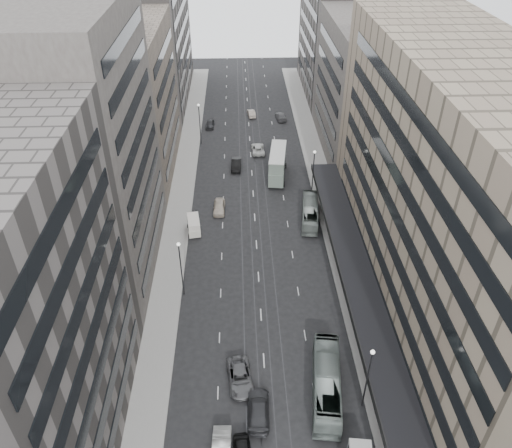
{
  "coord_description": "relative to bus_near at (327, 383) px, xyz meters",
  "views": [
    {
      "loc": [
        -2.27,
        -35.16,
        44.47
      ],
      "look_at": [
        -0.17,
        19.25,
        5.64
      ],
      "focal_mm": 35.0,
      "sensor_mm": 36.0,
      "label": 1
    }
  ],
  "objects": [
    {
      "name": "ground",
      "position": [
        -6.19,
        3.37,
        -1.59
      ],
      "size": [
        220.0,
        220.0,
        0.0
      ],
      "primitive_type": "plane",
      "color": "black",
      "rests_on": "ground"
    },
    {
      "name": "sidewalk_right",
      "position": [
        5.81,
        40.87,
        -1.52
      ],
      "size": [
        4.0,
        125.0,
        0.15
      ],
      "primitive_type": "cube",
      "color": "gray",
      "rests_on": "ground"
    },
    {
      "name": "sidewalk_left",
      "position": [
        -18.19,
        40.87,
        -1.52
      ],
      "size": [
        4.0,
        125.0,
        0.15
      ],
      "primitive_type": "cube",
      "color": "gray",
      "rests_on": "ground"
    },
    {
      "name": "department_store",
      "position": [
        15.26,
        11.37,
        13.35
      ],
      "size": [
        19.2,
        60.0,
        30.0
      ],
      "color": "gray",
      "rests_on": "ground"
    },
    {
      "name": "building_right_mid",
      "position": [
        15.31,
        55.37,
        10.41
      ],
      "size": [
        15.0,
        28.0,
        24.0
      ],
      "primitive_type": "cube",
      "color": "#49443F",
      "rests_on": "ground"
    },
    {
      "name": "building_right_far",
      "position": [
        15.31,
        85.37,
        12.41
      ],
      "size": [
        15.0,
        32.0,
        28.0
      ],
      "primitive_type": "cube",
      "color": "#5D5854",
      "rests_on": "ground"
    },
    {
      "name": "building_left_b",
      "position": [
        -27.69,
        22.37,
        15.41
      ],
      "size": [
        15.0,
        26.0,
        34.0
      ],
      "primitive_type": "cube",
      "color": "#49443F",
      "rests_on": "ground"
    },
    {
      "name": "building_left_c",
      "position": [
        -27.69,
        49.37,
        10.91
      ],
      "size": [
        15.0,
        28.0,
        25.0
      ],
      "primitive_type": "cube",
      "color": "#796B5E",
      "rests_on": "ground"
    },
    {
      "name": "building_left_d",
      "position": [
        -27.69,
        82.37,
        12.41
      ],
      "size": [
        15.0,
        38.0,
        28.0
      ],
      "primitive_type": "cube",
      "color": "#5D5854",
      "rests_on": "ground"
    },
    {
      "name": "lamp_right_near",
      "position": [
        3.51,
        -1.63,
        3.61
      ],
      "size": [
        0.44,
        0.44,
        8.32
      ],
      "color": "#262628",
      "rests_on": "ground"
    },
    {
      "name": "lamp_right_far",
      "position": [
        3.51,
        38.37,
        3.61
      ],
      "size": [
        0.44,
        0.44,
        8.32
      ],
      "color": "#262628",
      "rests_on": "ground"
    },
    {
      "name": "lamp_left_near",
      "position": [
        -15.89,
        15.37,
        3.61
      ],
      "size": [
        0.44,
        0.44,
        8.32
      ],
      "color": "#262628",
      "rests_on": "ground"
    },
    {
      "name": "lamp_left_far",
      "position": [
        -15.89,
        58.37,
        3.61
      ],
      "size": [
        0.44,
        0.44,
        8.32
      ],
      "color": "#262628",
      "rests_on": "ground"
    },
    {
      "name": "bus_near",
      "position": [
        0.0,
        0.0,
        0.0
      ],
      "size": [
        4.19,
        11.69,
        3.19
      ],
      "primitive_type": "imported",
      "rotation": [
        0.0,
        0.0,
        3.01
      ],
      "color": "gray",
      "rests_on": "ground"
    },
    {
      "name": "bus_far",
      "position": [
        2.31,
        31.34,
        -0.22
      ],
      "size": [
        3.59,
        10.09,
        2.75
      ],
      "primitive_type": "imported",
      "rotation": [
        0.0,
        0.0,
        3.01
      ],
      "color": "gray",
      "rests_on": "ground"
    },
    {
      "name": "double_decker",
      "position": [
        -1.76,
        44.75,
        1.12
      ],
      "size": [
        3.83,
        9.46,
        5.03
      ],
      "rotation": [
        0.0,
        0.0,
        -0.13
      ],
      "color": "gray",
      "rests_on": "ground"
    },
    {
      "name": "panel_van",
      "position": [
        -15.39,
        28.78,
        -0.26
      ],
      "size": [
        2.32,
        4.05,
        2.42
      ],
      "rotation": [
        0.0,
        0.0,
        0.14
      ],
      "color": "silver",
      "rests_on": "ground"
    },
    {
      "name": "sedan_2",
      "position": [
        -8.86,
        1.69,
        -0.84
      ],
      "size": [
        3.14,
        5.68,
        1.51
      ],
      "primitive_type": "imported",
      "rotation": [
        0.0,
        0.0,
        0.12
      ],
      "color": "#535355",
      "rests_on": "ground"
    },
    {
      "name": "sedan_3",
      "position": [
        -7.07,
        -2.29,
        -0.79
      ],
      "size": [
        2.53,
        5.64,
        1.6
      ],
      "primitive_type": "imported",
      "rotation": [
        0.0,
        0.0,
        3.09
      ],
      "color": "#2A2B2D",
      "rests_on": "ground"
    },
    {
      "name": "sedan_4",
      "position": [
        -11.75,
        34.34,
        -0.81
      ],
      "size": [
        1.95,
        4.62,
        1.56
      ],
      "primitive_type": "imported",
      "rotation": [
        0.0,
        0.0,
        -0.02
      ],
      "color": "#BEAF9D",
      "rests_on": "ground"
    },
    {
      "name": "sedan_5",
      "position": [
        -8.97,
        48.13,
        -0.79
      ],
      "size": [
        1.89,
        4.96,
        1.61
      ],
      "primitive_type": "imported",
      "rotation": [
        0.0,
        0.0,
        -0.04
      ],
      "color": "black",
      "rests_on": "ground"
    },
    {
      "name": "sedan_6",
      "position": [
        -4.78,
        54.4,
        -0.88
      ],
      "size": [
        2.52,
        5.2,
        1.43
      ],
      "primitive_type": "imported",
      "rotation": [
        0.0,
        0.0,
        3.17
      ],
      "color": "beige",
      "rests_on": "ground"
    },
    {
      "name": "sedan_7",
      "position": [
        0.82,
        69.63,
        -0.9
      ],
      "size": [
        2.4,
        4.94,
        1.38
      ],
      "primitive_type": "imported",
      "rotation": [
        0.0,
        0.0,
        3.24
      ],
      "color": "#505052",
      "rests_on": "ground"
    },
    {
      "name": "sedan_8",
      "position": [
        -14.39,
        66.18,
        -0.89
      ],
      "size": [
        1.88,
        4.19,
        1.4
      ],
      "primitive_type": "imported",
      "rotation": [
        0.0,
        0.0,
        -0.06
      ],
      "color": "#27272A",
      "rests_on": "ground"
    },
    {
      "name": "sedan_9",
      "position": [
        -5.51,
        71.63,
        -0.91
      ],
      "size": [
        1.94,
        4.26,
        1.36
      ],
      "primitive_type": "imported",
      "rotation": [
        0.0,
        0.0,
        3.27
      ],
      "color": "#B0A292",
      "rests_on": "ground"
    }
  ]
}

